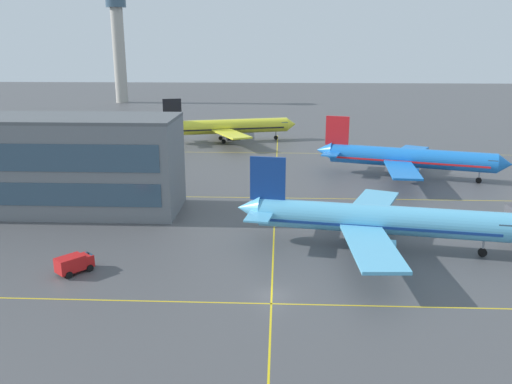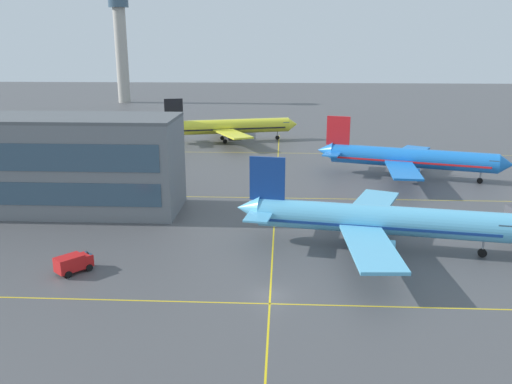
{
  "view_description": "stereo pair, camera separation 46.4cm",
  "coord_description": "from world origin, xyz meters",
  "views": [
    {
      "loc": [
        0.67,
        -50.88,
        25.67
      ],
      "look_at": [
        -2.82,
        25.54,
        4.0
      ],
      "focal_mm": 37.3,
      "sensor_mm": 36.0,
      "label": 1
    },
    {
      "loc": [
        1.13,
        -50.86,
        25.67
      ],
      "look_at": [
        -2.82,
        25.54,
        4.0
      ],
      "focal_mm": 37.3,
      "sensor_mm": 36.0,
      "label": 2
    }
  ],
  "objects": [
    {
      "name": "control_tower",
      "position": [
        -68.61,
        181.03,
        25.44
      ],
      "size": [
        8.82,
        8.82,
        44.5
      ],
      "color": "#ADA89E",
      "rests_on": "ground"
    },
    {
      "name": "taxiway_markings",
      "position": [
        0.0,
        36.1,
        0.0
      ],
      "size": [
        128.67,
        125.73,
        0.01
      ],
      "color": "yellow",
      "rests_on": "ground"
    },
    {
      "name": "service_truck_red_van",
      "position": [
        -22.75,
        4.58,
        1.18
      ],
      "size": [
        4.09,
        4.31,
        2.1
      ],
      "color": "red",
      "rests_on": "ground"
    },
    {
      "name": "ground_plane",
      "position": [
        0.0,
        0.0,
        0.0
      ],
      "size": [
        600.0,
        600.0,
        0.0
      ],
      "primitive_type": "plane",
      "color": "#4C4C4F"
    },
    {
      "name": "airliner_second_row",
      "position": [
        25.59,
        51.44,
        3.91
      ],
      "size": [
        36.17,
        30.85,
        11.44
      ],
      "color": "blue",
      "rests_on": "ground"
    },
    {
      "name": "airliner_front_gate",
      "position": [
        12.98,
        13.68,
        3.9
      ],
      "size": [
        36.72,
        31.32,
        11.43
      ],
      "color": "#5BB7E5",
      "rests_on": "ground"
    },
    {
      "name": "airliner_third_row",
      "position": [
        -13.34,
        88.8,
        3.98
      ],
      "size": [
        36.97,
        31.5,
        11.65
      ],
      "color": "yellow",
      "rests_on": "ground"
    }
  ]
}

